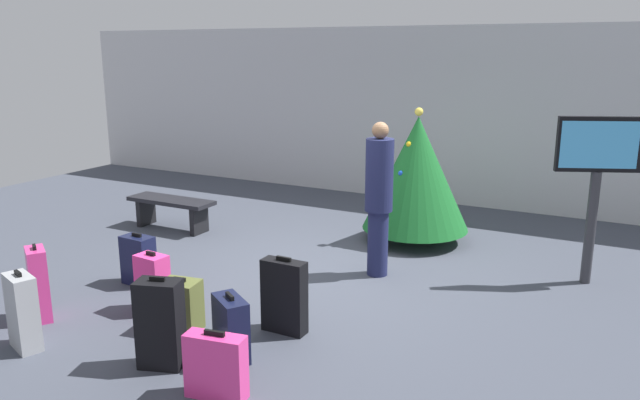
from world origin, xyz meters
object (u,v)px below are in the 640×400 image
Objects in this scene: waiting_bench at (171,207)px; suitcase_8 at (231,328)px; traveller_0 at (379,196)px; suitcase_2 at (284,296)px; holiday_tree at (417,173)px; suitcase_3 at (181,306)px; suitcase_0 at (23,312)px; suitcase_5 at (138,260)px; suitcase_4 at (153,283)px; flight_info_kiosk at (597,167)px; suitcase_7 at (160,324)px; suitcase_1 at (216,366)px; suitcase_6 at (39,284)px.

suitcase_8 reaches higher than waiting_bench.
traveller_0 is 2.00m from suitcase_2.
suitcase_3 is at bearing -105.37° from holiday_tree.
suitcase_3 is at bearing 43.36° from suitcase_0.
suitcase_5 is at bearing 149.60° from suitcase_3.
flight_info_kiosk is at bearing 36.99° from suitcase_4.
suitcase_7 is at bearing -50.25° from waiting_bench.
holiday_tree reaches higher than suitcase_4.
suitcase_1 is 1.33m from suitcase_3.
suitcase_2 is 1.40× the size of suitcase_3.
suitcase_6 reaches higher than suitcase_0.
suitcase_8 is at bearing -19.31° from suitcase_4.
suitcase_5 is at bearing -58.64° from waiting_bench.
suitcase_3 is (2.45, -2.69, -0.10)m from waiting_bench.
holiday_tree is 2.55× the size of suitcase_0.
waiting_bench is at bearing 137.74° from suitcase_8.
suitcase_4 is at bearing 69.32° from suitcase_0.
waiting_bench is 2.55× the size of suitcase_3.
suitcase_4 is (-3.98, -3.00, -1.09)m from flight_info_kiosk.
traveller_0 is at bearing -87.96° from holiday_tree.
suitcase_0 is at bearing -136.53° from flight_info_kiosk.
suitcase_3 is 0.69× the size of suitcase_6.
suitcase_7 reaches higher than suitcase_5.
flight_info_kiosk reaches higher than traveller_0.
waiting_bench is at bearing -161.55° from holiday_tree.
flight_info_kiosk is at bearing 28.15° from suitcase_5.
suitcase_2 is 0.97× the size of suitcase_6.
suitcase_6 reaches higher than suitcase_5.
traveller_0 reaches higher than suitcase_5.
suitcase_3 is 1.52m from suitcase_6.
holiday_tree is 3.13× the size of suitcase_8.
suitcase_8 is (-0.27, 0.58, 0.02)m from suitcase_1.
holiday_tree is 1.53m from traveller_0.
waiting_bench is (-3.51, -1.17, -0.64)m from holiday_tree.
flight_info_kiosk is 1.40× the size of waiting_bench.
suitcase_2 is at bearing 8.15° from suitcase_4.
suitcase_4 is 1.05× the size of suitcase_5.
holiday_tree is 2.94× the size of suitcase_4.
suitcase_0 reaches higher than suitcase_3.
suitcase_6 is 0.96× the size of suitcase_7.
suitcase_2 is at bearing -7.62° from suitcase_5.
suitcase_2 is at bearing -92.42° from holiday_tree.
traveller_0 is at bearing 51.17° from suitcase_4.
waiting_bench is 2.45× the size of suitcase_1.
traveller_0 reaches higher than suitcase_3.
waiting_bench is (-5.86, -0.55, -1.04)m from flight_info_kiosk.
suitcase_6 reaches higher than waiting_bench.
suitcase_1 is at bearing -34.03° from suitcase_5.
suitcase_4 reaches higher than suitcase_8.
suitcase_8 is at bearing -97.56° from traveller_0.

